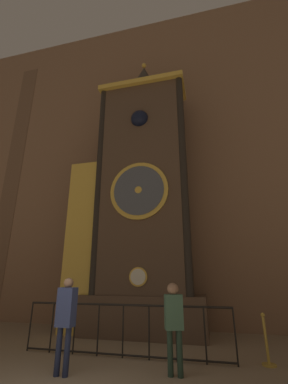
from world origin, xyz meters
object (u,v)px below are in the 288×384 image
object	(u,v)px
visitor_near	(66,315)
clock_tower	(136,200)
stanchion_post	(267,348)
visitor_far	(174,318)

from	to	relation	value
visitor_near	clock_tower	bearing A→B (deg)	88.37
clock_tower	stanchion_post	xyz separation A→B (m)	(3.50, -2.10, -4.09)
visitor_near	stanchion_post	size ratio (longest dim) A/B	1.72
clock_tower	visitor_near	size ratio (longest dim) A/B	6.22
clock_tower	stanchion_post	size ratio (longest dim) A/B	10.70
visitor_near	visitor_far	distance (m)	2.11
visitor_near	stanchion_post	bearing A→B (deg)	25.98
clock_tower	visitor_far	world-z (taller)	clock_tower
visitor_far	stanchion_post	distance (m)	2.20
visitor_near	stanchion_post	distance (m)	4.21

